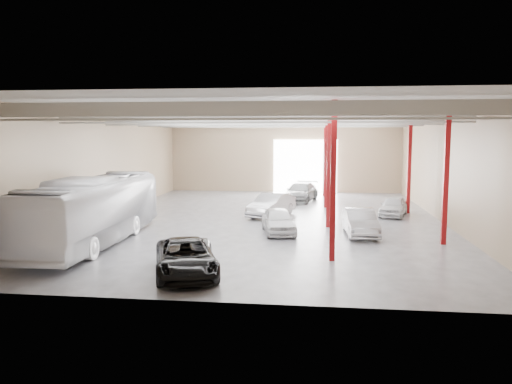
% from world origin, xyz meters
% --- Properties ---
extents(depot_shell, '(22.12, 32.12, 7.06)m').
position_xyz_m(depot_shell, '(0.13, 0.48, 4.98)').
color(depot_shell, '#47464C').
rests_on(depot_shell, ground).
extents(coach_bus, '(3.18, 12.34, 3.42)m').
position_xyz_m(coach_bus, '(-8.11, -8.00, 1.71)').
color(coach_bus, white).
rests_on(coach_bus, ground).
extents(black_sedan, '(3.76, 5.51, 1.40)m').
position_xyz_m(black_sedan, '(-2.00, -13.00, 0.70)').
color(black_sedan, black).
rests_on(black_sedan, ground).
extents(car_row_a, '(2.47, 4.41, 1.42)m').
position_xyz_m(car_row_a, '(0.99, -4.17, 0.71)').
color(car_row_a, silver).
rests_on(car_row_a, ground).
extents(car_row_b, '(3.17, 5.02, 1.56)m').
position_xyz_m(car_row_b, '(0.08, 1.50, 0.78)').
color(car_row_b, '#B7B6BB').
rests_on(car_row_b, ground).
extents(car_row_c, '(3.20, 5.60, 1.53)m').
position_xyz_m(car_row_c, '(1.79, 9.35, 0.76)').
color(car_row_c, slate).
rests_on(car_row_c, ground).
extents(car_right_near, '(1.85, 4.53, 1.46)m').
position_xyz_m(car_right_near, '(5.50, -4.22, 0.73)').
color(car_right_near, silver).
rests_on(car_right_near, ground).
extents(car_right_far, '(2.62, 4.22, 1.34)m').
position_xyz_m(car_right_far, '(8.30, 2.69, 0.67)').
color(car_right_far, silver).
rests_on(car_right_far, ground).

